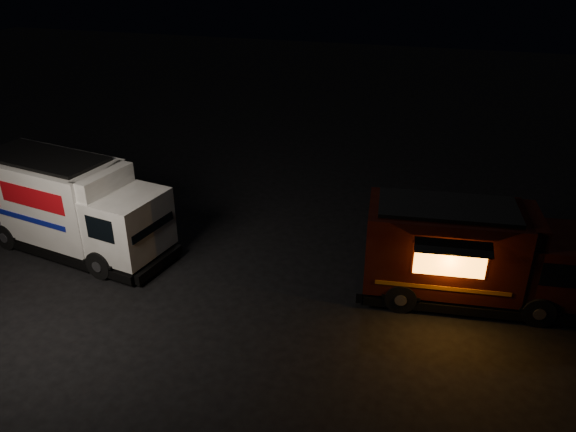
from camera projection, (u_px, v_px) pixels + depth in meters
The scene contains 3 objects.
ground at pixel (211, 281), 16.05m from camera, with size 80.00×80.00×0.00m, color black.
white_truck at pixel (72, 206), 17.10m from camera, with size 6.51×2.22×2.95m, color white, non-canonical shape.
red_truck at pixel (472, 254), 14.76m from camera, with size 5.83×2.14×2.71m, color #361109, non-canonical shape.
Camera 1 is at (5.89, -12.36, 8.86)m, focal length 35.00 mm.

